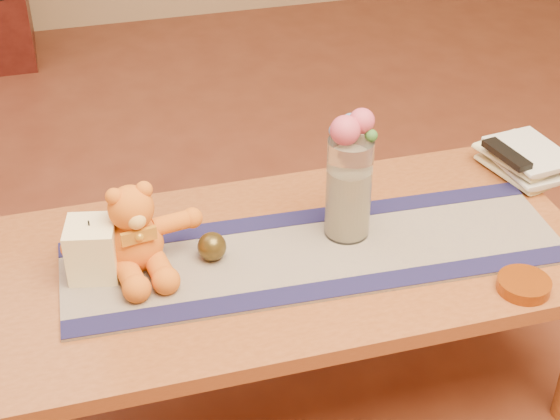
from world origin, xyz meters
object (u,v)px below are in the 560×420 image
object	(u,v)px
amber_dish	(524,285)
glass_vase	(349,188)
teddy_bear	(133,228)
bronze_ball	(212,246)
tv_remote	(507,154)
book_bottom	(500,176)
pillar_candle	(93,249)

from	to	relation	value
amber_dish	glass_vase	bearing A→B (deg)	135.57
glass_vase	amber_dish	xyz separation A→B (m)	(0.32, -0.31, -0.12)
teddy_bear	amber_dish	distance (m)	0.90
bronze_ball	tv_remote	distance (m)	0.85
glass_vase	book_bottom	distance (m)	0.52
glass_vase	tv_remote	distance (m)	0.51
bronze_ball	amber_dish	bearing A→B (deg)	-24.27
book_bottom	amber_dish	world-z (taller)	amber_dish
book_bottom	amber_dish	size ratio (longest dim) A/B	1.84
bronze_ball	tv_remote	xyz separation A→B (m)	(0.83, 0.13, 0.04)
bronze_ball	book_bottom	size ratio (longest dim) A/B	0.31
teddy_bear	bronze_ball	world-z (taller)	teddy_bear
tv_remote	amber_dish	world-z (taller)	tv_remote
teddy_bear	tv_remote	size ratio (longest dim) A/B	1.92
glass_vase	amber_dish	world-z (taller)	glass_vase
teddy_bear	book_bottom	bearing A→B (deg)	-2.10
pillar_candle	book_bottom	size ratio (longest dim) A/B	0.60
pillar_candle	tv_remote	world-z (taller)	pillar_candle
teddy_bear	pillar_candle	world-z (taller)	teddy_bear
pillar_candle	glass_vase	bearing A→B (deg)	-0.72
teddy_bear	pillar_candle	size ratio (longest dim) A/B	2.31
bronze_ball	tv_remote	world-z (taller)	tv_remote
teddy_bear	pillar_candle	bearing A→B (deg)	173.61
pillar_candle	bronze_ball	bearing A→B (deg)	-4.49
pillar_candle	tv_remote	bearing A→B (deg)	5.84
glass_vase	pillar_candle	bearing A→B (deg)	179.28
book_bottom	tv_remote	world-z (taller)	tv_remote
pillar_candle	book_bottom	world-z (taller)	pillar_candle
glass_vase	amber_dish	distance (m)	0.46
book_bottom	amber_dish	bearing A→B (deg)	-124.97
teddy_bear	amber_dish	xyz separation A→B (m)	(0.83, -0.32, -0.10)
teddy_bear	pillar_candle	distance (m)	0.10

